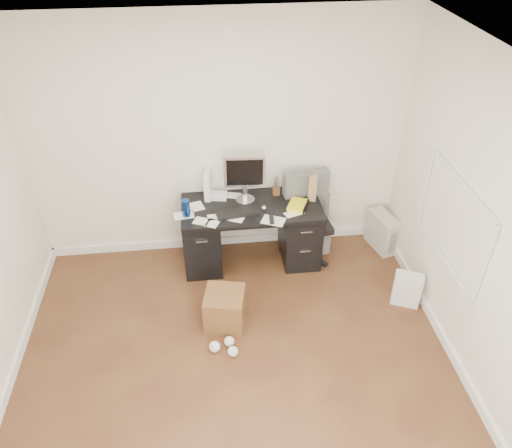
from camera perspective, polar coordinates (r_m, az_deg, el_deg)
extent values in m
plane|color=#452216|center=(4.65, -2.06, -17.46)|extent=(4.00, 4.00, 0.00)
cube|color=beige|center=(5.33, -4.23, 9.35)|extent=(4.00, 0.02, 2.70)
cube|color=beige|center=(4.24, 25.55, -2.27)|extent=(0.02, 4.00, 2.70)
cube|color=white|center=(2.96, -3.21, 15.50)|extent=(4.00, 4.00, 0.02)
cube|color=silver|center=(6.01, -3.69, -1.86)|extent=(4.00, 0.03, 0.10)
cube|color=silver|center=(5.08, 21.57, -13.91)|extent=(0.03, 4.00, 0.10)
cube|color=silver|center=(4.95, -26.81, -17.47)|extent=(0.03, 4.00, 0.10)
cube|color=black|center=(5.36, -0.54, 1.92)|extent=(1.50, 0.70, 0.04)
cube|color=black|center=(5.56, -6.16, -1.65)|extent=(0.40, 0.60, 0.71)
cube|color=black|center=(5.65, 5.04, -0.88)|extent=(0.40, 0.60, 0.71)
cube|color=black|center=(5.78, -0.87, 1.49)|extent=(0.70, 0.03, 0.51)
cube|color=black|center=(5.21, -2.12, 1.24)|extent=(0.46, 0.22, 0.03)
sphere|color=#B1B1B6|center=(5.26, 0.91, 1.84)|extent=(0.06, 0.06, 0.06)
cylinder|color=navy|center=(5.19, -8.01, 1.81)|extent=(0.11, 0.11, 0.19)
cube|color=silver|center=(5.46, -5.47, 4.67)|extent=(0.17, 0.29, 0.32)
cube|color=#906746|center=(5.47, 6.55, 4.37)|extent=(0.17, 0.25, 0.27)
cube|color=yellow|center=(5.34, 4.81, 2.17)|extent=(0.27, 0.29, 0.04)
cube|color=#B6B1A4|center=(6.04, 14.23, -0.86)|extent=(0.30, 0.47, 0.43)
cube|color=silver|center=(5.38, 16.87, -7.14)|extent=(0.33, 0.29, 0.38)
cube|color=#4C2D16|center=(4.97, -3.58, -9.60)|extent=(0.44, 0.44, 0.38)
cube|color=slate|center=(5.94, 6.26, -1.82)|extent=(0.40, 0.34, 0.23)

